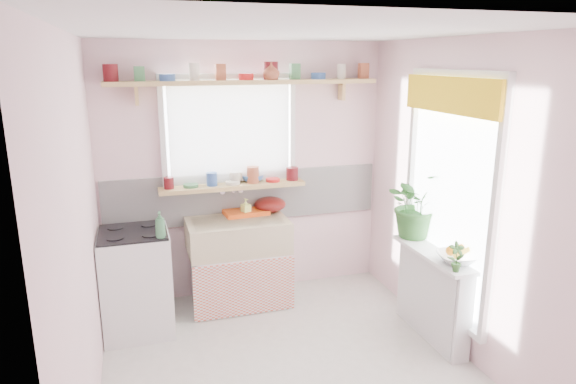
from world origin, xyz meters
name	(u,v)px	position (x,y,z in m)	size (l,w,h in m)	color
room	(336,171)	(0.66, 0.86, 1.37)	(3.20, 3.20, 3.20)	silver
sink_unit	(239,262)	(-0.15, 1.29, 0.43)	(0.95, 0.65, 1.11)	white
cooker	(137,281)	(-1.10, 1.05, 0.46)	(0.58, 0.58, 0.93)	white
radiator_ledge	(432,294)	(1.30, 0.20, 0.40)	(0.22, 0.95, 0.78)	white
windowsill	(233,186)	(-0.15, 1.48, 1.14)	(1.40, 0.22, 0.04)	tan
pine_shelf	(246,82)	(0.00, 1.47, 2.12)	(2.52, 0.24, 0.04)	tan
shelf_crockery	(246,74)	(0.00, 1.47, 2.20)	(2.47, 0.11, 0.12)	#590F14
sill_crockery	(231,179)	(-0.17, 1.48, 1.22)	(1.35, 0.11, 0.12)	#590F14
dish_tray	(245,211)	(-0.03, 1.50, 0.87)	(0.42, 0.32, 0.04)	#F05515
colander	(270,204)	(0.22, 1.50, 0.92)	(0.31, 0.31, 0.14)	#5F1210
jade_plant	(416,204)	(1.33, 0.60, 1.08)	(0.54, 0.47, 0.61)	#2C6127
fruit_bowl	(457,258)	(1.33, -0.05, 0.81)	(0.31, 0.31, 0.07)	silver
herb_pot	(456,257)	(1.21, -0.20, 0.89)	(0.12, 0.08, 0.23)	#2F5E25
soap_bottle_sink	(246,207)	(-0.04, 1.42, 0.93)	(0.08, 0.08, 0.17)	#E0F66D
sill_cup	(235,177)	(-0.11, 1.54, 1.21)	(0.13, 0.13, 0.10)	beige
sill_bowl	(253,178)	(0.06, 1.54, 1.19)	(0.21, 0.21, 0.07)	#3666B0
shelf_vase	(271,71)	(0.22, 1.41, 2.22)	(0.15, 0.15, 0.16)	brown
cooker_bottle	(160,225)	(-0.88, 0.83, 1.03)	(0.08, 0.09, 0.22)	#3C794D
fruit	(458,250)	(1.34, -0.04, 0.87)	(0.20, 0.14, 0.10)	orange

